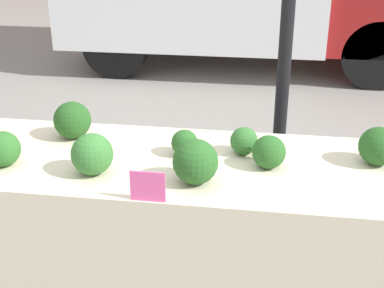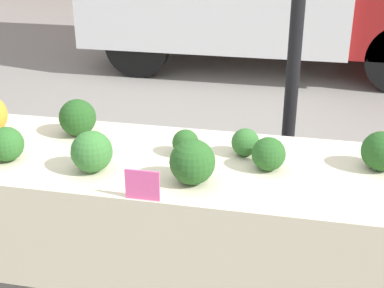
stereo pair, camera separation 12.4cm
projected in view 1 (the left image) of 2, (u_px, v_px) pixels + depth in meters
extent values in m
cylinder|color=black|center=(286.00, 37.00, 2.70)|extent=(0.07, 0.07, 2.32)
cylinder|color=black|center=(376.00, 54.00, 5.57)|extent=(0.72, 0.22, 0.72)
cylinder|color=black|center=(355.00, 23.00, 7.11)|extent=(0.72, 0.22, 0.72)
cylinder|color=black|center=(116.00, 45.00, 5.95)|extent=(0.72, 0.22, 0.72)
cylinder|color=black|center=(149.00, 17.00, 7.49)|extent=(0.72, 0.22, 0.72)
cube|color=beige|center=(192.00, 165.00, 2.22)|extent=(2.30, 0.71, 0.03)
cube|color=beige|center=(178.00, 262.00, 1.99)|extent=(2.30, 0.01, 0.44)
sphere|color=#23511E|center=(72.00, 120.00, 2.41)|extent=(0.17, 0.17, 0.17)
sphere|color=#336B2D|center=(244.00, 141.00, 2.26)|extent=(0.12, 0.12, 0.12)
sphere|color=#387533|center=(92.00, 154.00, 2.08)|extent=(0.17, 0.17, 0.17)
sphere|color=#285B23|center=(195.00, 162.00, 2.01)|extent=(0.17, 0.17, 0.17)
sphere|color=#2D6628|center=(3.00, 149.00, 2.15)|extent=(0.14, 0.14, 0.14)
sphere|color=#285B23|center=(184.00, 143.00, 2.25)|extent=(0.11, 0.11, 0.11)
sphere|color=#23511E|center=(378.00, 146.00, 2.16)|extent=(0.16, 0.16, 0.16)
sphere|color=#285B23|center=(269.00, 152.00, 2.14)|extent=(0.14, 0.14, 0.14)
cube|color=#F45B9E|center=(148.00, 186.00, 1.89)|extent=(0.13, 0.01, 0.12)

